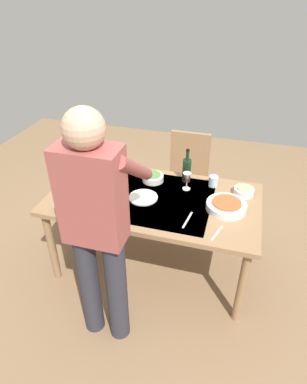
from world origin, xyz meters
The scene contains 17 objects.
ground_plane centered at (0.00, 0.00, 0.00)m, with size 6.00×6.00×0.00m, color #846647.
dining_table centered at (0.00, 0.00, 0.66)m, with size 1.66×0.89×0.73m.
chair_near centered at (-0.12, -0.83, 0.53)m, with size 0.40×0.40×0.91m.
person_server centered at (0.15, 0.71, 0.96)m, with size 0.42×0.61×1.69m.
wine_bottle centered at (-0.20, -0.32, 0.84)m, with size 0.07×0.07×0.30m.
wine_glass_left centered at (-0.23, -0.19, 0.84)m, with size 0.07×0.07×0.15m.
wine_glass_right centered at (0.29, 0.27, 0.84)m, with size 0.07×0.07×0.15m.
water_cup_near_left centered at (0.45, 0.26, 0.79)m, with size 0.07×0.07×0.11m, color silver.
water_cup_near_right centered at (-0.43, -0.30, 0.78)m, with size 0.08×0.08×0.09m, color silver.
water_cup_far_left centered at (0.63, 0.35, 0.78)m, with size 0.07×0.07×0.11m, color silver.
serving_bowl_pasta centered at (-0.57, 0.01, 0.77)m, with size 0.30×0.30×0.07m.
side_bowl_salad centered at (0.07, -0.24, 0.77)m, with size 0.18×0.18×0.07m.
side_bowl_bread centered at (-0.68, -0.24, 0.77)m, with size 0.16×0.16×0.07m.
dinner_plate_near centered at (0.08, 0.03, 0.74)m, with size 0.23×0.23×0.01m, color silver.
dinner_plate_far centered at (0.39, -0.07, 0.74)m, with size 0.23×0.23×0.01m, color silver.
table_knife centered at (-0.32, 0.22, 0.73)m, with size 0.01×0.20×0.01m, color silver.
table_fork centered at (-0.54, 0.30, 0.73)m, with size 0.01×0.18×0.01m, color silver.
Camera 1 is at (-0.60, 2.09, 2.20)m, focal length 30.92 mm.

